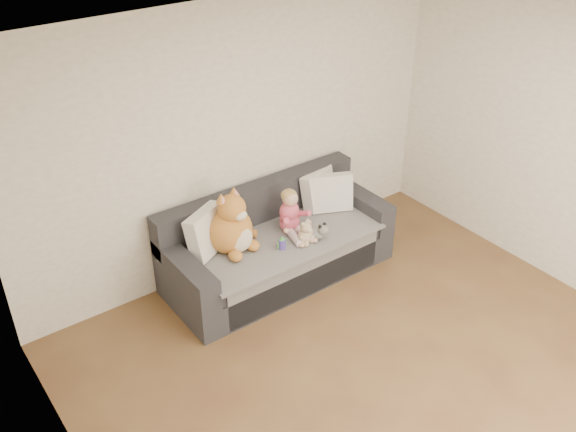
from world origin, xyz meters
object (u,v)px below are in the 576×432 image
object	(u,v)px
sippy_cup	(282,242)
teddy_bear	(306,234)
plush_cat	(232,227)
toddler	(291,215)
sofa	(276,246)

from	to	relation	value
sippy_cup	teddy_bear	bearing A→B (deg)	-13.35
plush_cat	sippy_cup	xyz separation A→B (m)	(0.36, -0.26, -0.17)
toddler	plush_cat	distance (m)	0.61
plush_cat	toddler	bearing A→B (deg)	-19.67
plush_cat	teddy_bear	xyz separation A→B (m)	(0.59, -0.31, -0.14)
sofa	toddler	xyz separation A→B (m)	(0.13, -0.07, 0.35)
sippy_cup	toddler	bearing A→B (deg)	36.93
toddler	teddy_bear	bearing A→B (deg)	-88.94
toddler	teddy_bear	size ratio (longest dim) A/B	1.83
sofa	sippy_cup	xyz separation A→B (m)	(-0.11, -0.25, 0.23)
plush_cat	teddy_bear	distance (m)	0.68
sofa	sippy_cup	distance (m)	0.36
toddler	plush_cat	size ratio (longest dim) A/B	0.70
toddler	plush_cat	world-z (taller)	plush_cat
toddler	sippy_cup	bearing A→B (deg)	-138.83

